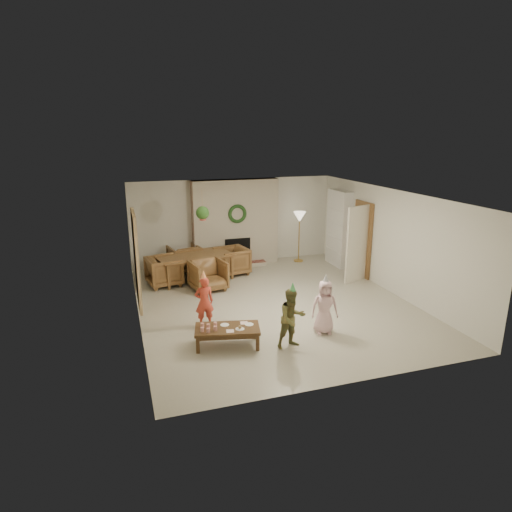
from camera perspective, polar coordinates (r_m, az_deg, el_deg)
name	(u,v)px	position (r m, az deg, el deg)	size (l,w,h in m)	color
floor	(274,303)	(10.16, 2.31, -6.15)	(7.00, 7.00, 0.00)	#B7B29E
ceiling	(275,195)	(9.51, 2.48, 7.95)	(7.00, 7.00, 0.00)	white
wall_back	(234,221)	(13.02, -2.92, 4.51)	(7.00, 7.00, 0.00)	silver
wall_front	(355,309)	(6.76, 12.70, -6.77)	(7.00, 7.00, 0.00)	silver
wall_left	(135,263)	(9.21, -15.43, -0.85)	(7.00, 7.00, 0.00)	silver
wall_right	(391,241)	(11.13, 17.06, 1.87)	(7.00, 7.00, 0.00)	silver
fireplace_mass	(235,223)	(12.83, -2.69, 4.34)	(2.50, 0.40, 2.50)	#501C15
fireplace_hearth	(239,265)	(12.79, -2.21, -1.18)	(1.60, 0.30, 0.12)	maroon
fireplace_firebox	(237,251)	(12.84, -2.43, 0.69)	(0.75, 0.12, 0.75)	black
fireplace_wreath	(237,214)	(12.55, -2.43, 5.49)	(0.54, 0.54, 0.10)	#183E17
floor_lamp_base	(298,260)	(13.46, 5.52, -0.58)	(0.28, 0.28, 0.03)	gold
floor_lamp_post	(299,238)	(13.28, 5.60, 2.29)	(0.03, 0.03, 1.37)	gold
floor_lamp_shade	(300,217)	(13.14, 5.67, 5.08)	(0.36, 0.36, 0.30)	beige
bookshelf_carcass	(339,228)	(12.99, 10.72, 3.55)	(0.30, 1.00, 2.20)	white
bookshelf_shelf_a	(337,250)	(13.13, 10.50, 0.77)	(0.30, 0.92, 0.03)	white
bookshelf_shelf_b	(338,237)	(13.03, 10.58, 2.47)	(0.30, 0.92, 0.03)	white
bookshelf_shelf_c	(339,223)	(12.95, 10.67, 4.19)	(0.30, 0.92, 0.03)	white
bookshelf_shelf_d	(339,210)	(12.87, 10.76, 5.93)	(0.30, 0.92, 0.03)	white
books_row_lower	(339,247)	(12.96, 10.76, 1.20)	(0.20, 0.40, 0.24)	maroon
books_row_mid	(337,232)	(13.04, 10.43, 3.11)	(0.20, 0.44, 0.24)	navy
books_row_upper	(340,220)	(12.83, 10.83, 4.67)	(0.20, 0.36, 0.22)	#A18D22
door_frame	(362,239)	(12.14, 13.64, 2.13)	(0.05, 0.86, 2.04)	brown
door_leaf	(357,244)	(11.63, 12.99, 1.48)	(0.05, 0.80, 2.00)	beige
curtain_panel	(137,260)	(9.40, -15.25, -0.49)	(0.06, 1.20, 2.00)	beige
dining_table	(196,268)	(11.71, -7.84, -1.51)	(1.94, 1.08, 0.68)	brown
dining_chair_near	(208,275)	(10.95, -6.23, -2.50)	(0.80, 0.83, 0.75)	brown
dining_chair_far	(184,259)	(12.47, -9.27, -0.32)	(0.80, 0.83, 0.75)	brown
dining_chair_left	(164,271)	(11.44, -11.82, -1.93)	(0.80, 0.83, 0.75)	brown
dining_chair_right	(232,261)	(12.10, -3.15, -0.63)	(0.80, 0.83, 0.75)	brown
hanging_plant_cord	(202,203)	(10.66, -6.99, 6.80)	(0.01, 0.01, 0.70)	tan
hanging_plant_pot	(203,218)	(10.72, -6.93, 4.95)	(0.16, 0.16, 0.12)	#A94136
hanging_plant_foliage	(203,213)	(10.69, -6.95, 5.58)	(0.32, 0.32, 0.32)	#224918
coffee_table_top	(227,329)	(8.14, -3.74, -9.41)	(1.18, 0.59, 0.05)	#4E331A
coffee_table_apron	(227,332)	(8.17, -3.73, -9.81)	(1.08, 0.50, 0.07)	#4E331A
coffee_leg_fl	(198,345)	(8.02, -7.56, -11.39)	(0.06, 0.06, 0.31)	#4E331A
coffee_leg_fr	(258,343)	(8.04, 0.21, -11.17)	(0.06, 0.06, 0.31)	#4E331A
coffee_leg_bl	(199,333)	(8.45, -7.44, -9.91)	(0.06, 0.06, 0.31)	#4E331A
coffee_leg_br	(255,331)	(8.46, -0.10, -9.71)	(0.06, 0.06, 0.31)	#4E331A
cup_a	(202,330)	(8.00, -7.01, -9.46)	(0.06, 0.06, 0.08)	silver
cup_b	(202,325)	(8.16, -6.97, -8.92)	(0.06, 0.06, 0.08)	silver
cup_c	(208,330)	(7.95, -6.22, -9.58)	(0.06, 0.06, 0.08)	silver
cup_d	(208,326)	(8.12, -6.20, -9.03)	(0.06, 0.06, 0.08)	silver
cup_e	(215,328)	(8.02, -5.30, -9.34)	(0.06, 0.06, 0.08)	silver
cup_f	(215,324)	(8.18, -5.30, -8.80)	(0.06, 0.06, 0.08)	silver
plate_a	(225,325)	(8.23, -4.08, -8.90)	(0.16, 0.16, 0.01)	white
plate_b	(240,329)	(8.06, -2.10, -9.43)	(0.16, 0.16, 0.01)	white
plate_c	(249,324)	(8.23, -0.90, -8.86)	(0.16, 0.16, 0.01)	white
food_scoop	(240,327)	(8.04, -2.10, -9.21)	(0.06, 0.06, 0.06)	tan
napkin_left	(230,331)	(7.99, -3.38, -9.70)	(0.14, 0.14, 0.01)	#F9BAB8
napkin_right	(244,323)	(8.29, -1.56, -8.68)	(0.14, 0.14, 0.01)	#F9BAB8
child_red	(204,302)	(8.88, -6.73, -5.94)	(0.38, 0.25, 1.05)	#C63D2A
party_hat_red	(203,275)	(8.69, -6.85, -2.45)	(0.14, 0.14, 0.20)	#FBD253
child_plaid	(292,318)	(8.02, 4.69, -8.07)	(0.54, 0.42, 1.12)	brown
party_hat_plaid	(293,287)	(7.80, 4.79, -4.05)	(0.13, 0.13, 0.18)	#55C769
child_pink	(325,307)	(8.66, 8.89, -6.55)	(0.52, 0.34, 1.07)	#F0C0C9
party_hat_pink	(326,279)	(8.45, 9.06, -2.93)	(0.14, 0.14, 0.19)	#AFAEB5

